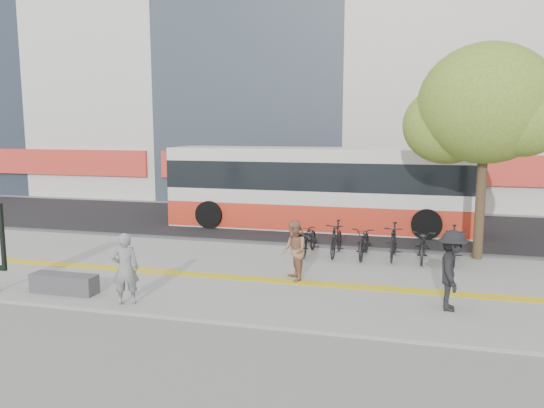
% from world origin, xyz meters
% --- Properties ---
extents(ground, '(120.00, 120.00, 0.00)m').
position_xyz_m(ground, '(0.00, 0.00, 0.00)').
color(ground, slate).
rests_on(ground, ground).
extents(sidewalk, '(40.00, 7.00, 0.08)m').
position_xyz_m(sidewalk, '(0.00, 1.50, 0.04)').
color(sidewalk, gray).
rests_on(sidewalk, ground).
extents(tactile_strip, '(40.00, 0.45, 0.01)m').
position_xyz_m(tactile_strip, '(0.00, 1.00, 0.09)').
color(tactile_strip, yellow).
rests_on(tactile_strip, sidewalk).
extents(street, '(40.00, 8.00, 0.06)m').
position_xyz_m(street, '(0.00, 9.00, 0.03)').
color(street, black).
rests_on(street, ground).
extents(curb, '(40.00, 0.25, 0.14)m').
position_xyz_m(curb, '(0.00, 5.00, 0.07)').
color(curb, '#39393C').
rests_on(curb, ground).
extents(bench, '(1.60, 0.45, 0.45)m').
position_xyz_m(bench, '(-2.60, -1.20, 0.30)').
color(bench, '#39393C').
rests_on(bench, sidewalk).
extents(street_tree, '(4.40, 3.80, 6.31)m').
position_xyz_m(street_tree, '(7.18, 4.82, 4.51)').
color(street_tree, '#3C2D1B').
rests_on(street_tree, sidewalk).
extents(bus, '(11.58, 2.75, 3.08)m').
position_xyz_m(bus, '(1.77, 8.50, 1.51)').
color(bus, beige).
rests_on(bus, street).
extents(bicycle_row, '(4.87, 1.85, 1.06)m').
position_xyz_m(bicycle_row, '(4.33, 4.00, 0.58)').
color(bicycle_row, black).
rests_on(bicycle_row, sidewalk).
extents(seated_woman, '(0.69, 0.61, 1.59)m').
position_xyz_m(seated_woman, '(-0.80, -1.51, 0.88)').
color(seated_woman, black).
rests_on(seated_woman, sidewalk).
extents(pedestrian_tan, '(0.85, 0.93, 1.54)m').
position_xyz_m(pedestrian_tan, '(2.40, 1.15, 0.85)').
color(pedestrian_tan, '#9A6549').
rests_on(pedestrian_tan, sidewalk).
extents(pedestrian_dark, '(0.67, 1.13, 1.72)m').
position_xyz_m(pedestrian_dark, '(6.09, -0.12, 0.94)').
color(pedestrian_dark, black).
rests_on(pedestrian_dark, sidewalk).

